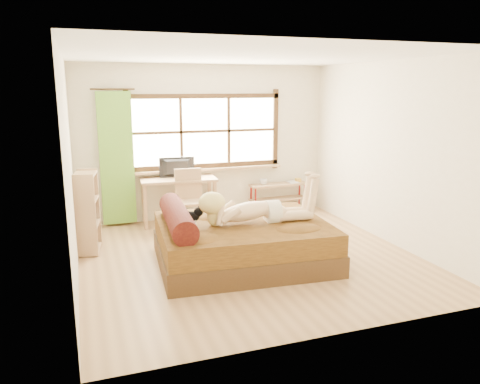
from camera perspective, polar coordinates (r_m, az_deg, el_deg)
name	(u,v)px	position (r m, az deg, el deg)	size (l,w,h in m)	color
floor	(248,257)	(6.59, 1.02, -7.88)	(4.50, 4.50, 0.00)	#9E754C
ceiling	(249,56)	(6.18, 1.12, 16.26)	(4.50, 4.50, 0.00)	white
wall_back	(205,143)	(8.37, -4.27, 6.03)	(4.50, 4.50, 0.00)	silver
wall_front	(336,198)	(4.24, 11.61, -0.71)	(4.50, 4.50, 0.00)	silver
wall_left	(70,171)	(5.87, -20.04, 2.46)	(4.50, 4.50, 0.00)	silver
wall_right	(391,153)	(7.32, 17.89, 4.51)	(4.50, 4.50, 0.00)	silver
window	(205,134)	(8.33, -4.24, 7.10)	(2.80, 0.16, 1.46)	#FFEDBF
curtain	(117,159)	(8.03, -14.80, 3.92)	(0.55, 0.10, 2.20)	#518E26
bed	(239,241)	(6.28, -0.12, -5.99)	(2.35, 1.94, 0.85)	#381F11
woman	(255,198)	(6.14, 1.85, -0.72)	(1.56, 0.45, 0.67)	#DAB48C
kitten	(188,216)	(6.08, -6.36, -2.87)	(0.33, 0.13, 0.27)	black
desk	(178,184)	(8.06, -7.52, 0.95)	(1.31, 0.67, 0.80)	#A07D57
monitor	(177,168)	(8.06, -7.65, 2.96)	(0.60, 0.08, 0.35)	black
chair	(189,196)	(7.77, -6.18, -0.48)	(0.48, 0.48, 1.00)	#A07D57
pipe_shelf	(279,191)	(8.81, 4.74, 0.11)	(1.10, 0.29, 0.62)	#A07D57
cup	(263,182)	(8.65, 2.88, 1.25)	(0.13, 0.13, 0.11)	gray
book	(288,182)	(8.86, 5.88, 1.18)	(0.18, 0.25, 0.02)	gray
bookshelf	(87,212)	(6.95, -18.10, -2.32)	(0.36, 0.54, 1.16)	#A07D57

